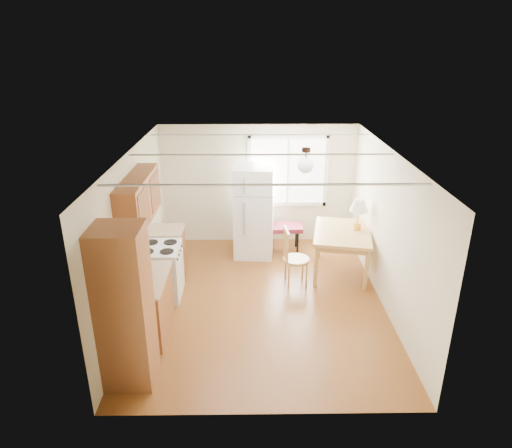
{
  "coord_description": "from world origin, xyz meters",
  "views": [
    {
      "loc": [
        -0.18,
        -6.59,
        4.06
      ],
      "look_at": [
        -0.08,
        0.57,
        1.15
      ],
      "focal_mm": 32.0,
      "sensor_mm": 36.0,
      "label": 1
    }
  ],
  "objects_px": {
    "refrigerator": "(254,211)",
    "chair": "(291,253)",
    "dining_table": "(342,237)",
    "bench": "(273,228)"
  },
  "relations": [
    {
      "from": "chair",
      "to": "dining_table",
      "type": "bearing_deg",
      "value": 17.03
    },
    {
      "from": "refrigerator",
      "to": "chair",
      "type": "distance_m",
      "value": 1.44
    },
    {
      "from": "refrigerator",
      "to": "bench",
      "type": "relative_size",
      "value": 1.52
    },
    {
      "from": "refrigerator",
      "to": "chair",
      "type": "height_order",
      "value": "refrigerator"
    },
    {
      "from": "bench",
      "to": "dining_table",
      "type": "distance_m",
      "value": 1.58
    },
    {
      "from": "refrigerator",
      "to": "bench",
      "type": "height_order",
      "value": "refrigerator"
    },
    {
      "from": "refrigerator",
      "to": "dining_table",
      "type": "xyz_separation_m",
      "value": [
        1.6,
        -0.83,
        -0.18
      ]
    },
    {
      "from": "refrigerator",
      "to": "bench",
      "type": "bearing_deg",
      "value": 25.78
    },
    {
      "from": "dining_table",
      "to": "chair",
      "type": "height_order",
      "value": "chair"
    },
    {
      "from": "dining_table",
      "to": "refrigerator",
      "type": "bearing_deg",
      "value": 163.29
    }
  ]
}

